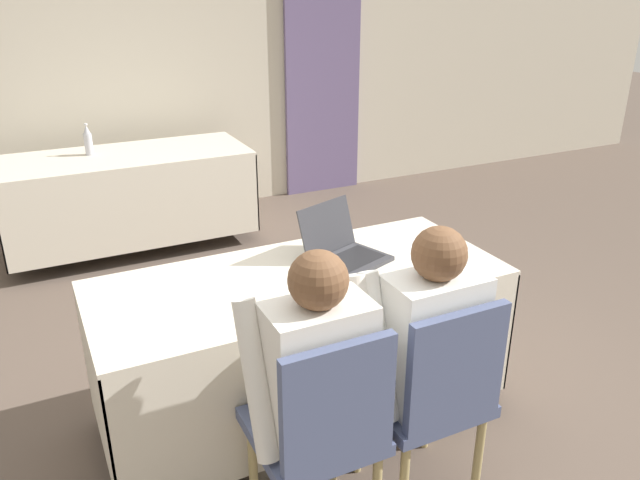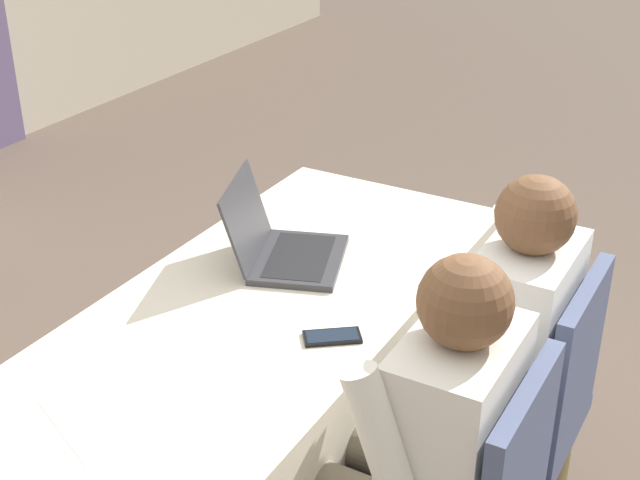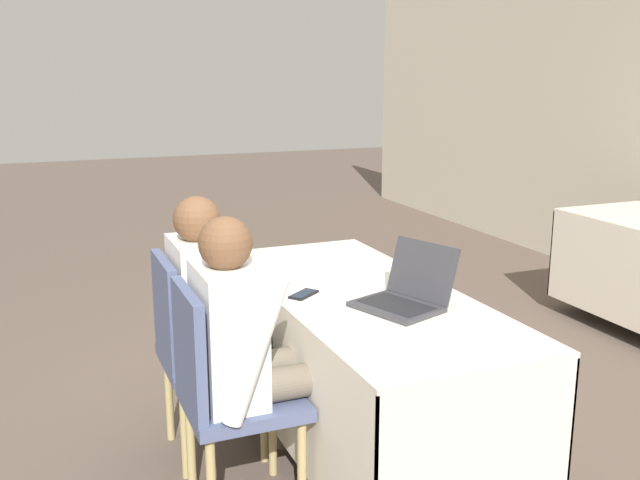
{
  "view_description": "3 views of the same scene",
  "coord_description": "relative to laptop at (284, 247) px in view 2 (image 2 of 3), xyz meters",
  "views": [
    {
      "loc": [
        -1.01,
        -2.28,
        1.97
      ],
      "look_at": [
        0.0,
        -0.2,
        1.01
      ],
      "focal_mm": 35.0,
      "sensor_mm": 36.0,
      "label": 1
    },
    {
      "loc": [
        -1.73,
        -1.17,
        2.01
      ],
      "look_at": [
        0.0,
        -0.2,
        1.01
      ],
      "focal_mm": 50.0,
      "sensor_mm": 36.0,
      "label": 2
    },
    {
      "loc": [
        2.7,
        -1.31,
        1.7
      ],
      "look_at": [
        0.0,
        -0.2,
        1.01
      ],
      "focal_mm": 40.0,
      "sensor_mm": 36.0,
      "label": 3
    }
  ],
  "objects": [
    {
      "name": "conference_table_near",
      "position": [
        -0.26,
        -0.07,
        -0.23
      ],
      "size": [
        1.84,
        0.78,
        0.76
      ],
      "color": "beige",
      "rests_on": "ground_plane"
    },
    {
      "name": "laptop",
      "position": [
        0.0,
        0.0,
        0.0
      ],
      "size": [
        0.42,
        0.41,
        0.25
      ],
      "rotation": [
        0.0,
        0.0,
        0.35
      ],
      "color": "#333338",
      "rests_on": "conference_table_near"
    },
    {
      "name": "cell_phone",
      "position": [
        -0.3,
        -0.33,
        -0.04
      ],
      "size": [
        0.14,
        0.16,
        0.01
      ],
      "rotation": [
        0.0,
        0.0,
        0.65
      ],
      "color": "black",
      "rests_on": "conference_table_near"
    },
    {
      "name": "paper_beside_laptop",
      "position": [
        -0.82,
        -0.02,
        -0.05
      ],
      "size": [
        0.31,
        0.36,
        0.0
      ],
      "rotation": [
        0.0,
        0.0,
        -0.42
      ],
      "color": "white",
      "rests_on": "conference_table_near"
    },
    {
      "name": "paper_centre_table",
      "position": [
        0.41,
        -0.04,
        -0.05
      ],
      "size": [
        0.29,
        0.35,
        0.0
      ],
      "rotation": [
        0.0,
        0.0,
        -0.32
      ],
      "color": "white",
      "rests_on": "conference_table_near"
    },
    {
      "name": "chair_near_right",
      "position": [
        -0.02,
        -0.76,
        -0.28
      ],
      "size": [
        0.44,
        0.44,
        0.93
      ],
      "rotation": [
        0.0,
        0.0,
        3.14
      ],
      "color": "tan",
      "rests_on": "ground_plane"
    },
    {
      "name": "person_checkered_shirt",
      "position": [
        -0.49,
        -0.66,
        -0.13
      ],
      "size": [
        0.5,
        0.52,
        1.19
      ],
      "rotation": [
        0.0,
        0.0,
        3.14
      ],
      "color": "#665B4C",
      "rests_on": "ground_plane"
    },
    {
      "name": "person_white_shirt",
      "position": [
        -0.02,
        -0.66,
        -0.13
      ],
      "size": [
        0.5,
        0.52,
        1.19
      ],
      "rotation": [
        0.0,
        0.0,
        3.14
      ],
      "color": "#665B4C",
      "rests_on": "ground_plane"
    }
  ]
}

